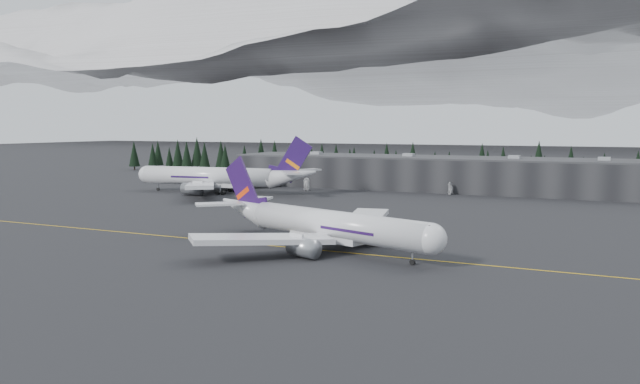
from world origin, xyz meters
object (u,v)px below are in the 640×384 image
at_px(gse_vehicle_a, 307,189).
at_px(jet_parked, 223,177).
at_px(jet_main, 318,223).
at_px(gse_vehicle_b, 451,193).
at_px(terminal, 433,173).

bearing_deg(gse_vehicle_a, jet_parked, -132.21).
bearing_deg(jet_main, gse_vehicle_a, 135.58).
xyz_separation_m(gse_vehicle_a, gse_vehicle_b, (52.68, 8.57, 0.11)).
bearing_deg(gse_vehicle_a, gse_vehicle_b, 16.98).
height_order(jet_main, gse_vehicle_b, jet_main).
height_order(terminal, gse_vehicle_a, terminal).
bearing_deg(jet_main, terminal, 112.48).
height_order(terminal, jet_main, jet_main).
height_order(jet_main, jet_parked, jet_parked).
relative_size(terminal, jet_parked, 2.24).
bearing_deg(gse_vehicle_b, terminal, -146.57).
bearing_deg(jet_parked, terminal, -151.25).
relative_size(terminal, gse_vehicle_a, 32.45).
height_order(jet_parked, gse_vehicle_a, jet_parked).
bearing_deg(gse_vehicle_b, jet_parked, -67.83).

